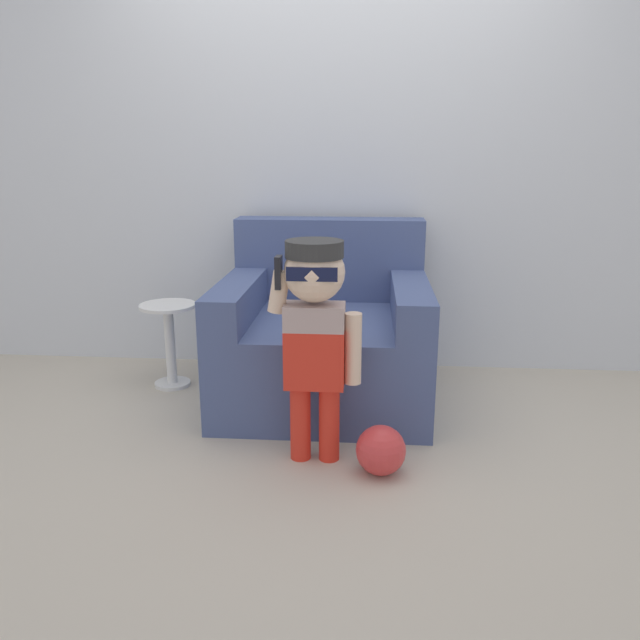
# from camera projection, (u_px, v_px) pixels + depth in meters

# --- Properties ---
(ground_plane) EXTENTS (10.00, 10.00, 0.00)m
(ground_plane) POSITION_uv_depth(u_px,v_px,m) (329.00, 409.00, 3.20)
(ground_plane) COLOR #BCB29E
(wall_back) EXTENTS (10.00, 0.05, 2.60)m
(wall_back) POSITION_uv_depth(u_px,v_px,m) (339.00, 147.00, 3.57)
(wall_back) COLOR silver
(wall_back) RESTS_ON ground_plane
(armchair) EXTENTS (1.06, 1.03, 0.91)m
(armchair) POSITION_uv_depth(u_px,v_px,m) (325.00, 337.00, 3.30)
(armchair) COLOR #475684
(armchair) RESTS_ON ground_plane
(person_child) EXTENTS (0.39, 0.29, 0.94)m
(person_child) POSITION_uv_depth(u_px,v_px,m) (315.00, 317.00, 2.52)
(person_child) COLOR red
(person_child) RESTS_ON ground_plane
(side_table) EXTENTS (0.31, 0.31, 0.47)m
(side_table) POSITION_uv_depth(u_px,v_px,m) (170.00, 337.00, 3.45)
(side_table) COLOR white
(side_table) RESTS_ON ground_plane
(toy_ball) EXTENTS (0.21, 0.21, 0.21)m
(toy_ball) POSITION_uv_depth(u_px,v_px,m) (381.00, 450.00, 2.54)
(toy_ball) COLOR #D13838
(toy_ball) RESTS_ON ground_plane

